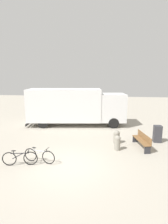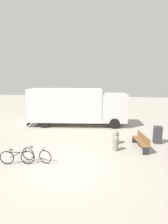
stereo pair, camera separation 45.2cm
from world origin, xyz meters
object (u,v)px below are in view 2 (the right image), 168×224
Objects in this scene: bollard_far_bench at (116,137)px; utility_box at (158,135)px; bicycle_middle at (36,155)px; bollard_near_bench at (116,143)px; delivery_truck at (76,106)px; bicycle_near at (17,157)px; park_bench at (141,141)px.

utility_box reaches higher than bollard_far_bench.
bollard_near_bench is at bearing 37.25° from bicycle_middle.
utility_box is (5.94, -3.35, -1.16)m from delivery_truck.
bicycle_middle is at bearing -101.36° from delivery_truck.
bicycle_near is 1.51× the size of utility_box.
utility_box is at bearing -59.35° from park_bench.
bicycle_middle is (-0.53, -6.95, -1.35)m from delivery_truck.
park_bench is at bearing 35.37° from bicycle_middle.
bollard_near_bench is 1.01× the size of bollard_far_bench.
park_bench is 2.21× the size of bollard_near_bench.
park_bench is at bearing -18.78° from bollard_far_bench.
bicycle_middle is 4.93m from bollard_far_bench.
bollard_near_bench is at bearing 98.14° from park_bench.
utility_box is (6.47, 3.60, 0.18)m from bicycle_middle.
bollard_near_bench is (3.86, 2.00, 0.11)m from bicycle_middle.
delivery_truck is at bearing 130.52° from bollard_far_bench.
park_bench is at bearing 14.89° from bicycle_near.
utility_box reaches higher than bicycle_middle.
bicycle_middle is 1.91× the size of bollard_near_bench.
delivery_truck is at bearing 123.91° from bollard_near_bench.
bicycle_middle is 4.35m from bollard_near_bench.
bicycle_middle is at bearing -150.90° from utility_box.
bollard_near_bench reaches higher than bollard_far_bench.
delivery_truck is 7.78× the size of utility_box.
bicycle_near is (-6.14, -2.93, -0.11)m from park_bench.
bicycle_near is at bearing -152.95° from bollard_near_bench.
delivery_truck is 5.14× the size of bicycle_middle.
bicycle_near is at bearing -151.31° from utility_box.
bicycle_near and bicycle_middle have the same top height.
bollard_far_bench is (-1.47, 0.50, -0.01)m from park_bench.
park_bench reaches higher than bicycle_middle.
delivery_truck is 9.82× the size of bollard_near_bench.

